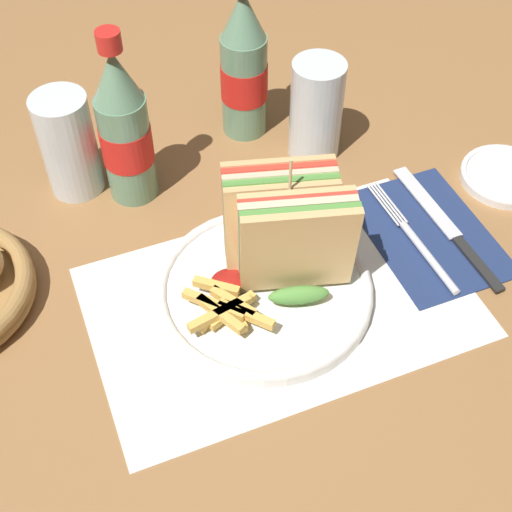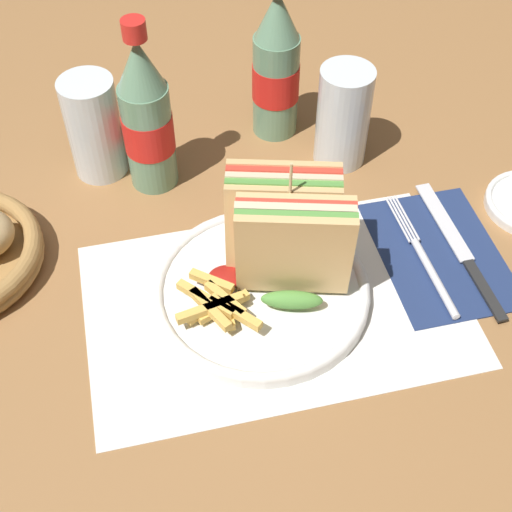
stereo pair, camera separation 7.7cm
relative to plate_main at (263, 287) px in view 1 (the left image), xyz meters
name	(u,v)px [view 1 (the left image)]	position (x,y,z in m)	size (l,w,h in m)	color
ground_plane	(275,292)	(0.01, 0.00, -0.01)	(4.00, 4.00, 0.00)	olive
placemat	(284,300)	(0.02, -0.02, -0.01)	(0.41, 0.26, 0.00)	silver
plate_main	(263,287)	(0.00, 0.00, 0.00)	(0.24, 0.24, 0.02)	white
club_sandwich	(288,231)	(0.03, 0.01, 0.07)	(0.13, 0.13, 0.16)	tan
fries_pile	(226,308)	(-0.05, -0.03, 0.02)	(0.09, 0.09, 0.02)	gold
ketchup_blob	(228,281)	(-0.04, 0.01, 0.02)	(0.04, 0.03, 0.01)	maroon
napkin	(428,233)	(0.22, 0.01, -0.01)	(0.14, 0.19, 0.00)	navy
fork	(420,245)	(0.19, -0.01, 0.00)	(0.02, 0.19, 0.01)	silver
knife	(447,227)	(0.24, 0.01, 0.00)	(0.02, 0.22, 0.00)	black
coke_bottle_near	(124,130)	(-0.09, 0.21, 0.09)	(0.06, 0.06, 0.22)	slate
coke_bottle_far	(244,68)	(0.09, 0.27, 0.09)	(0.06, 0.06, 0.22)	slate
glass_near	(316,115)	(0.15, 0.20, 0.05)	(0.07, 0.07, 0.13)	silver
glass_far	(70,151)	(-0.15, 0.25, 0.05)	(0.07, 0.07, 0.13)	silver
side_saucer	(505,176)	(0.35, 0.06, 0.00)	(0.11, 0.11, 0.01)	white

